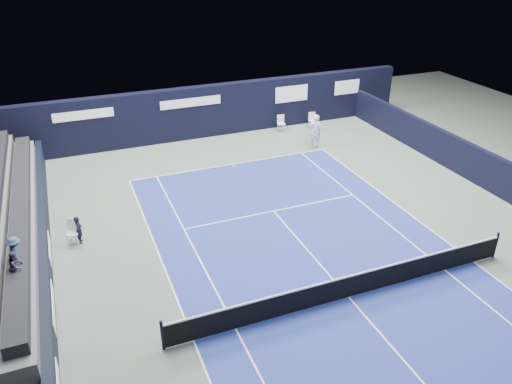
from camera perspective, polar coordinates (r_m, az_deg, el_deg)
ground at (r=19.07m, az=7.39°, el=-8.30°), size 48.00×48.00×0.00m
court_surface at (r=17.73m, az=10.54°, el=-11.74°), size 10.97×23.77×0.01m
enclosure_wall_right at (r=27.28m, az=23.07°, el=3.33°), size 0.30×22.00×1.80m
folding_chair_back_a at (r=31.47m, az=2.88°, el=8.02°), size 0.52×0.51×1.01m
folding_chair_back_b at (r=32.21m, az=6.42°, el=8.30°), size 0.51×0.50×0.97m
line_judge_chair at (r=21.20m, az=-20.18°, el=-4.04°), size 0.58×0.58×1.03m
line_judge at (r=21.11m, az=-19.57°, el=-4.06°), size 0.32×0.45×1.18m
court_markings at (r=17.73m, az=10.54°, el=-11.73°), size 11.03×23.83×0.00m
tennis_net at (r=17.42m, az=10.68°, el=-10.45°), size 12.90×0.10×1.10m
back_sponsor_wall at (r=30.45m, az=-5.69°, el=9.18°), size 26.00×0.63×3.10m
side_barrier_left at (r=20.27m, az=-22.98°, el=-6.10°), size 0.33×22.00×1.20m
tennis_player at (r=28.95m, az=6.77°, el=6.94°), size 0.78×0.90×1.96m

